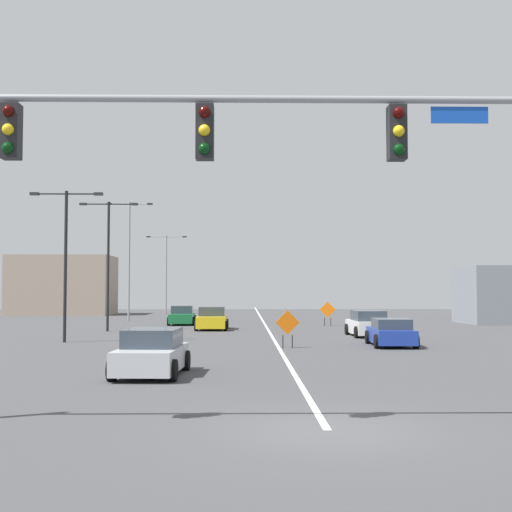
# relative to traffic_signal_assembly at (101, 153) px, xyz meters

# --- Properties ---
(ground) EXTENTS (156.61, 156.61, 0.00)m
(ground) POSITION_rel_traffic_signal_assembly_xyz_m (4.26, 0.02, -5.21)
(ground) COLOR #444447
(road_centre_stripe) EXTENTS (0.16, 87.01, 0.01)m
(road_centre_stripe) POSITION_rel_traffic_signal_assembly_xyz_m (4.26, 43.52, -5.21)
(road_centre_stripe) COLOR white
(road_centre_stripe) RESTS_ON ground
(traffic_signal_assembly) EXTENTS (14.75, 0.44, 6.93)m
(traffic_signal_assembly) POSITION_rel_traffic_signal_assembly_xyz_m (0.00, 0.00, 0.00)
(traffic_signal_assembly) COLOR gray
(traffic_signal_assembly) RESTS_ON ground
(street_lamp_near_right) EXTENTS (4.40, 0.24, 8.57)m
(street_lamp_near_right) POSITION_rel_traffic_signal_assembly_xyz_m (-5.83, 60.81, -0.10)
(street_lamp_near_right) COLOR gray
(street_lamp_near_right) RESTS_ON ground
(street_lamp_mid_left) EXTENTS (3.65, 0.24, 7.61)m
(street_lamp_mid_left) POSITION_rel_traffic_signal_assembly_xyz_m (-6.29, 21.23, -0.66)
(street_lamp_mid_left) COLOR black
(street_lamp_mid_left) RESTS_ON ground
(street_lamp_mid_right) EXTENTS (3.83, 0.24, 9.97)m
(street_lamp_mid_right) POSITION_rel_traffic_signal_assembly_xyz_m (-6.93, 43.56, 0.58)
(street_lamp_mid_right) COLOR gray
(street_lamp_mid_right) RESTS_ON ground
(street_lamp_near_left) EXTENTS (3.70, 0.24, 8.22)m
(street_lamp_near_left) POSITION_rel_traffic_signal_assembly_xyz_m (-5.94, 30.08, -0.33)
(street_lamp_near_left) COLOR black
(street_lamp_near_left) RESTS_ON ground
(construction_sign_left_lane) EXTENTS (1.09, 0.14, 1.70)m
(construction_sign_left_lane) POSITION_rel_traffic_signal_assembly_xyz_m (4.65, 17.69, -4.15)
(construction_sign_left_lane) COLOR orange
(construction_sign_left_lane) RESTS_ON ground
(construction_sign_median_far) EXTENTS (1.13, 0.25, 1.76)m
(construction_sign_median_far) POSITION_rel_traffic_signal_assembly_xyz_m (8.74, 36.06, -4.11)
(construction_sign_median_far) COLOR orange
(construction_sign_median_far) RESTS_ON ground
(car_blue_far) EXTENTS (2.07, 4.01, 1.28)m
(car_blue_far) POSITION_rel_traffic_signal_assembly_xyz_m (9.53, 18.63, -4.59)
(car_blue_far) COLOR #1E389E
(car_blue_far) RESTS_ON ground
(car_green_mid) EXTENTS (2.08, 4.50, 1.41)m
(car_green_mid) POSITION_rel_traffic_signal_assembly_xyz_m (-1.99, 38.28, -4.56)
(car_green_mid) COLOR #196B38
(car_green_mid) RESTS_ON ground
(car_white_approaching) EXTENTS (2.11, 4.08, 1.45)m
(car_white_approaching) POSITION_rel_traffic_signal_assembly_xyz_m (9.65, 25.19, -4.52)
(car_white_approaching) COLOR white
(car_white_approaching) RESTS_ON ground
(car_silver_near) EXTENTS (2.14, 3.99, 1.42)m
(car_silver_near) POSITION_rel_traffic_signal_assembly_xyz_m (-0.14, 8.17, -4.54)
(car_silver_near) COLOR #B7BABF
(car_silver_near) RESTS_ON ground
(car_yellow_distant) EXTENTS (2.09, 4.35, 1.50)m
(car_yellow_distant) POSITION_rel_traffic_signal_assembly_xyz_m (0.58, 31.87, -4.52)
(car_yellow_distant) COLOR gold
(car_yellow_distant) RESTS_ON ground
(roadside_building_east) EXTENTS (7.28, 6.08, 4.43)m
(roadside_building_east) POSITION_rel_traffic_signal_assembly_xyz_m (23.42, 39.51, -2.99)
(roadside_building_east) COLOR gray
(roadside_building_east) RESTS_ON ground
(roadside_building_west) EXTENTS (10.35, 6.84, 6.19)m
(roadside_building_west) POSITION_rel_traffic_signal_assembly_xyz_m (-16.45, 58.59, -2.11)
(roadside_building_west) COLOR gray
(roadside_building_west) RESTS_ON ground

